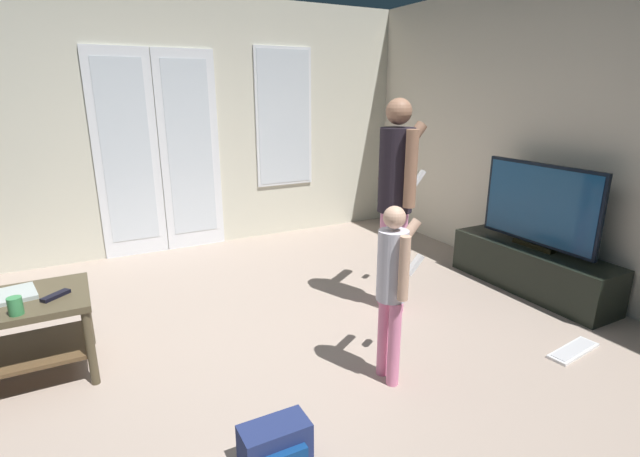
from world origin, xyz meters
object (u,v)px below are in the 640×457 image
(tv_stand, at_px, (531,269))
(tv_remote_black, at_px, (56,296))
(coffee_table, at_px, (0,326))
(loose_keyboard, at_px, (573,350))
(person_adult, at_px, (397,188))
(backpack, at_px, (276,445))
(cup_near_edge, at_px, (15,306))
(flat_screen_tv, at_px, (539,206))
(laptop_closed, at_px, (0,298))
(person_child, at_px, (393,280))

(tv_stand, relative_size, tv_remote_black, 8.54)
(coffee_table, bearing_deg, loose_keyboard, -22.48)
(person_adult, xyz_separation_m, loose_keyboard, (0.67, -1.14, -0.97))
(backpack, xyz_separation_m, cup_near_edge, (-1.05, 1.12, 0.47))
(backpack, xyz_separation_m, tv_remote_black, (-0.86, 1.27, 0.43))
(tv_stand, xyz_separation_m, tv_remote_black, (-3.61, 0.46, 0.33))
(flat_screen_tv, bearing_deg, loose_keyboard, -125.26)
(flat_screen_tv, relative_size, loose_keyboard, 2.40)
(backpack, height_order, loose_keyboard, backpack)
(tv_stand, bearing_deg, flat_screen_tv, 114.94)
(cup_near_edge, bearing_deg, laptop_closed, 110.56)
(tv_stand, xyz_separation_m, cup_near_edge, (-3.79, 0.31, 0.37))
(flat_screen_tv, distance_m, loose_keyboard, 1.28)
(laptop_closed, distance_m, tv_remote_black, 0.31)
(coffee_table, relative_size, laptop_closed, 2.70)
(person_adult, height_order, cup_near_edge, person_adult)
(person_child, relative_size, tv_remote_black, 6.37)
(flat_screen_tv, distance_m, cup_near_edge, 3.81)
(flat_screen_tv, relative_size, backpack, 3.35)
(coffee_table, distance_m, tv_stand, 3.95)
(backpack, distance_m, loose_keyboard, 2.15)
(tv_stand, bearing_deg, person_adult, 166.94)
(person_adult, height_order, person_child, person_adult)
(flat_screen_tv, height_order, loose_keyboard, flat_screen_tv)
(coffee_table, distance_m, loose_keyboard, 3.60)
(laptop_closed, bearing_deg, coffee_table, -122.11)
(person_child, relative_size, cup_near_edge, 10.81)
(backpack, height_order, laptop_closed, laptop_closed)
(tv_stand, xyz_separation_m, laptop_closed, (-3.89, 0.58, 0.33))
(person_adult, distance_m, tv_remote_black, 2.38)
(flat_screen_tv, distance_m, tv_remote_black, 3.64)
(person_child, bearing_deg, person_adult, 52.90)
(backpack, bearing_deg, flat_screen_tv, 16.51)
(coffee_table, bearing_deg, person_child, -26.89)
(flat_screen_tv, xyz_separation_m, backpack, (-2.74, -0.81, -0.66))
(coffee_table, distance_m, backpack, 1.79)
(person_child, distance_m, backpack, 1.07)
(tv_stand, xyz_separation_m, loose_keyboard, (-0.60, -0.84, -0.18))
(coffee_table, relative_size, tv_stand, 0.67)
(tv_stand, height_order, cup_near_edge, cup_near_edge)
(tv_stand, height_order, flat_screen_tv, flat_screen_tv)
(backpack, distance_m, laptop_closed, 1.85)
(coffee_table, distance_m, person_child, 2.30)
(coffee_table, xyz_separation_m, tv_remote_black, (0.31, -0.07, 0.15))
(loose_keyboard, relative_size, tv_remote_black, 2.66)
(flat_screen_tv, distance_m, laptop_closed, 3.94)
(tv_stand, bearing_deg, laptop_closed, 171.57)
(tv_stand, relative_size, laptop_closed, 4.05)
(tv_stand, distance_m, cup_near_edge, 3.82)
(person_child, bearing_deg, backpack, -160.65)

